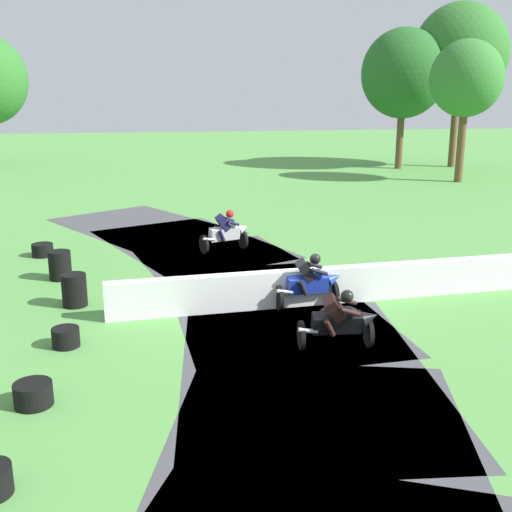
{
  "coord_description": "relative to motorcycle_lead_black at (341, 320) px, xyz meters",
  "views": [
    {
      "loc": [
        -2.66,
        -14.24,
        5.2
      ],
      "look_at": [
        -0.24,
        1.45,
        0.9
      ],
      "focal_mm": 44.35,
      "sensor_mm": 36.0,
      "label": 1
    }
  ],
  "objects": [
    {
      "name": "tire_stack_mid_a",
      "position": [
        -5.73,
        -1.47,
        -0.43
      ],
      "size": [
        0.65,
        0.65,
        0.4
      ],
      "color": "black",
      "rests_on": "ground"
    },
    {
      "name": "track_asphalt",
      "position": [
        -2.02,
        2.61,
        -0.63
      ],
      "size": [
        9.75,
        28.34,
        0.01
      ],
      "color": "#47474C",
      "rests_on": "ground"
    },
    {
      "name": "motorcycle_trailing_white",
      "position": [
        -1.42,
        8.19,
        0.02
      ],
      "size": [
        1.72,
        1.17,
        1.43
      ],
      "color": "black",
      "rests_on": "ground"
    },
    {
      "name": "motorcycle_lead_black",
      "position": [
        0.0,
        0.0,
        0.0
      ],
      "size": [
        1.69,
        0.9,
        1.42
      ],
      "color": "black",
      "rests_on": "ground"
    },
    {
      "name": "tree_far_right",
      "position": [
        15.57,
        27.75,
        6.48
      ],
      "size": [
        5.94,
        5.94,
        10.25
      ],
      "color": "brown",
      "rests_on": "ground"
    },
    {
      "name": "safety_barrier",
      "position": [
        3.88,
        3.09,
        -0.18
      ],
      "size": [
        17.49,
        1.71,
        0.9
      ],
      "primitive_type": "cube",
      "rotation": [
        0.0,
        0.0,
        -1.49
      ],
      "color": "white",
      "rests_on": "ground"
    },
    {
      "name": "tire_stack_mid_b",
      "position": [
        -5.53,
        1.0,
        -0.43
      ],
      "size": [
        0.56,
        0.56,
        0.4
      ],
      "color": "black",
      "rests_on": "ground"
    },
    {
      "name": "tree_far_left",
      "position": [
        12.95,
        21.36,
        4.87
      ],
      "size": [
        3.88,
        3.88,
        7.58
      ],
      "color": "brown",
      "rests_on": "ground"
    },
    {
      "name": "tire_stack_extra_a",
      "position": [
        -6.3,
        5.84,
        -0.23
      ],
      "size": [
        0.61,
        0.61,
        0.8
      ],
      "color": "black",
      "rests_on": "ground"
    },
    {
      "name": "tree_behind_barrier",
      "position": [
        11.8,
        27.44,
        5.25
      ],
      "size": [
        5.24,
        5.24,
        8.65
      ],
      "color": "brown",
      "rests_on": "ground"
    },
    {
      "name": "motorcycle_chase_blue",
      "position": [
        -0.01,
        2.53,
        0.02
      ],
      "size": [
        1.68,
        0.86,
        1.43
      ],
      "color": "black",
      "rests_on": "ground"
    },
    {
      "name": "ground_plane",
      "position": [
        -0.85,
        2.7,
        -0.63
      ],
      "size": [
        120.0,
        120.0,
        0.0
      ],
      "primitive_type": "plane",
      "color": "#569947"
    },
    {
      "name": "tire_stack_extra_b",
      "position": [
        -7.21,
        8.45,
        -0.43
      ],
      "size": [
        0.66,
        0.66,
        0.4
      ],
      "color": "black",
      "rests_on": "ground"
    },
    {
      "name": "tire_stack_far",
      "position": [
        -5.64,
        3.53,
        -0.23
      ],
      "size": [
        0.6,
        0.6,
        0.8
      ],
      "color": "black",
      "rests_on": "ground"
    }
  ]
}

